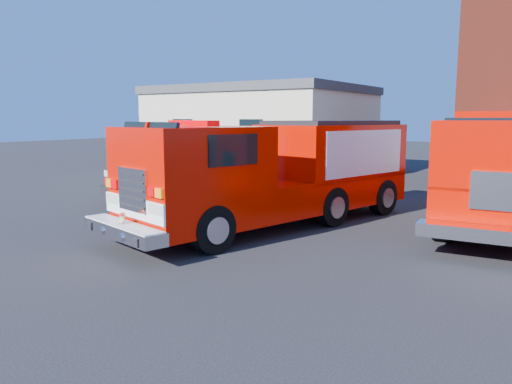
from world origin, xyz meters
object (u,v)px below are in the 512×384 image
Objects in this scene: side_building at (262,128)px; pickup_truck at (201,171)px; fire_engine at (279,171)px; secondary_truck at (511,162)px.

pickup_truck is (3.45, -9.23, -1.24)m from side_building.
fire_engine is at bearing -26.53° from pickup_truck.
side_building is 14.94m from secondary_truck.
pickup_truck is 9.49m from secondary_truck.
side_building is 13.93m from fire_engine.
fire_engine is at bearing -55.42° from side_building.
side_building reaches higher than secondary_truck.
side_building is at bearing 124.58° from fire_engine.
secondary_truck is at bearing -31.03° from side_building.
pickup_truck is at bearing 153.47° from fire_engine.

